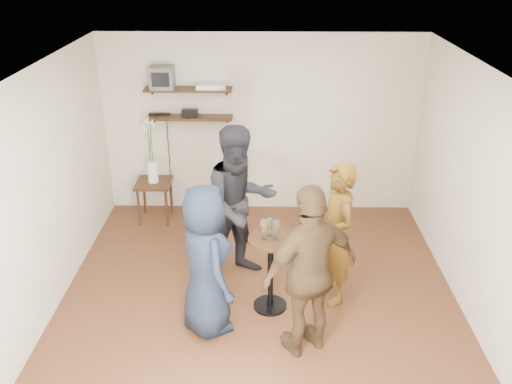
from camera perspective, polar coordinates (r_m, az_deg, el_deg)
room at (r=5.48m, az=0.32°, el=-1.17°), size 4.58×5.08×2.68m
shelf_upper at (r=7.59m, az=-7.15°, el=10.67°), size 1.20×0.25×0.04m
shelf_lower at (r=7.70m, az=-6.99°, el=7.79°), size 1.20×0.25×0.04m
crt_monitor at (r=7.61m, az=-9.84°, el=11.83°), size 0.32×0.30×0.30m
dvd_deck at (r=7.54m, az=-4.70°, el=11.06°), size 0.40×0.24×0.06m
radio at (r=7.68m, az=-6.98°, el=8.27°), size 0.22×0.10×0.10m
power_strip at (r=7.81m, az=-10.11°, el=8.08°), size 0.30×0.05×0.03m
side_table at (r=7.86m, az=-10.68°, el=0.42°), size 0.50×0.50×0.59m
vase_lilies at (r=7.70m, az=-10.93°, el=3.21°), size 0.20×0.20×1.00m
drinks_table at (r=5.86m, az=1.54°, el=-7.53°), size 0.48×0.48×0.88m
wine_glass_fl at (r=5.60m, az=0.84°, el=-3.66°), size 0.07×0.07×0.22m
wine_glass_fr at (r=5.59m, az=2.15°, el=-3.70°), size 0.07×0.07×0.22m
wine_glass_bl at (r=5.68m, az=1.45°, el=-3.41°), size 0.06×0.06×0.19m
wine_glass_br at (r=5.63m, az=1.97°, el=-3.70°), size 0.07×0.07×0.20m
person_plaid at (r=5.96m, az=8.43°, el=-4.37°), size 0.54×0.69×1.64m
person_dark at (r=6.24m, az=-1.70°, el=-1.32°), size 1.15×1.07×1.89m
person_navy at (r=5.47m, az=-5.34°, el=-7.21°), size 0.83×0.94×1.63m
person_brown at (r=5.16m, az=5.72°, el=-8.38°), size 1.12×0.89×1.78m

